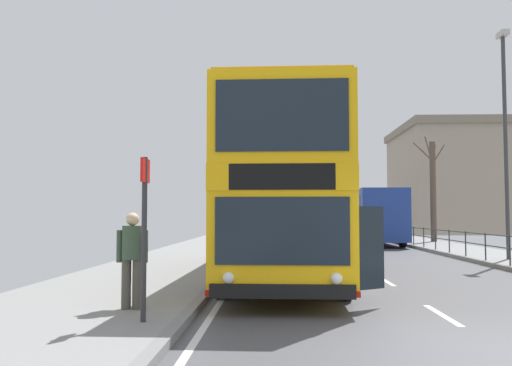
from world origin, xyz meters
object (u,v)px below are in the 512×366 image
object	(u,v)px
double_decker_bus_main	(284,195)
pedestrian_with_backpack	(133,253)
background_building_00	(463,179)
street_lamp_far_side	(505,127)
bare_tree_far_00	(433,188)
bus_stop_sign_near	(144,219)
background_bus_far_lane	(369,215)

from	to	relation	value
double_decker_bus_main	pedestrian_with_backpack	size ratio (longest dim) A/B	6.98
background_building_00	street_lamp_far_side	bearing A→B (deg)	-106.32
street_lamp_far_side	bare_tree_far_00	xyz separation A→B (m)	(1.07, 13.10, -1.59)
double_decker_bus_main	bus_stop_sign_near	size ratio (longest dim) A/B	4.61
bus_stop_sign_near	bare_tree_far_00	distance (m)	27.52
background_building_00	pedestrian_with_backpack	bearing A→B (deg)	-114.92
background_bus_far_lane	background_building_00	distance (m)	24.11
double_decker_bus_main	bus_stop_sign_near	world-z (taller)	double_decker_bus_main
street_lamp_far_side	bare_tree_far_00	distance (m)	13.24
pedestrian_with_backpack	background_building_00	size ratio (longest dim) A/B	0.12
bus_stop_sign_near	background_building_00	world-z (taller)	background_building_00
bus_stop_sign_near	street_lamp_far_side	size ratio (longest dim) A/B	0.29
double_decker_bus_main	background_building_00	world-z (taller)	background_building_00
bus_stop_sign_near	background_building_00	size ratio (longest dim) A/B	0.18
pedestrian_with_backpack	bare_tree_far_00	world-z (taller)	bare_tree_far_00
bus_stop_sign_near	street_lamp_far_side	xyz separation A→B (m)	(10.29, 11.91, 3.26)
bus_stop_sign_near	background_building_00	distance (m)	49.61
double_decker_bus_main	background_bus_far_lane	xyz separation A→B (m)	(5.35, 18.36, -0.55)
background_bus_far_lane	pedestrian_with_backpack	xyz separation A→B (m)	(-7.99, -23.83, -0.62)
pedestrian_with_backpack	bare_tree_far_00	bearing A→B (deg)	63.70
bare_tree_far_00	street_lamp_far_side	bearing A→B (deg)	-94.66
pedestrian_with_backpack	bus_stop_sign_near	distance (m)	1.32
double_decker_bus_main	background_bus_far_lane	world-z (taller)	double_decker_bus_main
background_bus_far_lane	background_building_00	world-z (taller)	background_building_00
bare_tree_far_00	background_building_00	bearing A→B (deg)	66.76
street_lamp_far_side	pedestrian_with_backpack	bearing A→B (deg)	-134.83
bare_tree_far_00	background_building_00	xyz separation A→B (m)	(8.69, 20.23, 1.83)
street_lamp_far_side	background_building_00	distance (m)	34.73
street_lamp_far_side	bus_stop_sign_near	bearing A→B (deg)	-130.83
background_bus_far_lane	bare_tree_far_00	xyz separation A→B (m)	(3.83, 0.09, 1.63)
background_bus_far_lane	bus_stop_sign_near	world-z (taller)	background_bus_far_lane
background_bus_far_lane	bare_tree_far_00	bearing A→B (deg)	1.28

